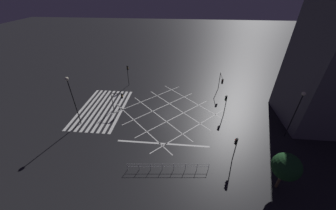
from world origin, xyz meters
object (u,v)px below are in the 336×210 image
Objects in this scene: traffic_light_median_south at (118,98)px; street_tree_near at (286,167)px; street_lamp_east at (298,106)px; traffic_light_median_north at (226,101)px; traffic_light_sw_cross at (128,71)px; traffic_light_nw_main at (221,81)px; street_lamp_west at (71,92)px; traffic_light_ne_cross at (235,145)px.

street_tree_near is at bearing -30.63° from traffic_light_median_south.
street_lamp_east reaches higher than traffic_light_median_south.
street_lamp_east is 9.96m from street_tree_near.
street_tree_near is at bearing 105.88° from traffic_light_median_north.
traffic_light_nw_main is at bearing -4.89° from traffic_light_sw_cross.
traffic_light_median_north is at bearing 1.14° from traffic_light_median_south.
street_tree_near is (8.80, 27.20, -2.38)m from street_lamp_west.
traffic_light_ne_cross is at bearing -2.50° from traffic_light_nw_main.
traffic_light_ne_cross is at bearing 87.53° from traffic_light_median_north.
traffic_light_median_south is at bearing -28.50° from traffic_light_ne_cross.
street_tree_near is (13.06, 22.06, 0.81)m from traffic_light_median_south.
traffic_light_sw_cross is 9.73m from traffic_light_median_south.
traffic_light_sw_cross is at bearing -134.76° from street_tree_near.
street_tree_near reaches higher than traffic_light_sw_cross.
street_lamp_west reaches higher than traffic_light_median_north.
traffic_light_ne_cross is 26.90m from traffic_light_sw_cross.
street_lamp_west is at bearing -107.92° from street_tree_near.
street_lamp_west is (-0.12, -31.65, 0.31)m from street_lamp_east.
traffic_light_sw_cross is at bearing 162.96° from street_lamp_west.
street_lamp_west reaches higher than traffic_light_median_south.
traffic_light_nw_main is (-17.68, 0.77, 0.13)m from traffic_light_ne_cross.
traffic_light_sw_cross is (-19.34, -18.68, 0.57)m from traffic_light_ne_cross.
street_lamp_east is (4.75, 8.26, 2.78)m from traffic_light_median_north.
traffic_light_median_north is 0.77× the size of street_tree_near.
street_lamp_east is (12.40, 7.92, 2.66)m from traffic_light_nw_main.
traffic_light_nw_main is at bearing 117.36° from street_lamp_west.
traffic_light_median_north is at bearing -92.47° from traffic_light_ne_cross.
traffic_light_nw_main is at bearing 23.31° from traffic_light_median_south.
street_lamp_west is at bearing -107.04° from traffic_light_sw_cross.
traffic_light_nw_main is at bearing -92.50° from traffic_light_ne_cross.
street_tree_near reaches higher than traffic_light_median_north.
street_tree_near is at bearing 9.38° from traffic_light_nw_main.
traffic_light_ne_cross is at bearing -46.01° from traffic_light_sw_cross.
traffic_light_sw_cross is at bearing -94.89° from traffic_light_nw_main.
traffic_light_sw_cross is 0.94× the size of street_tree_near.
street_lamp_east is at bearing 89.78° from street_lamp_west.
traffic_light_sw_cross is 32.29m from street_tree_near.
traffic_light_median_north is at bearing -25.97° from traffic_light_sw_cross.
street_lamp_west is at bearing -140.30° from traffic_light_median_south.
traffic_light_sw_cross reaches higher than traffic_light_median_south.
traffic_light_median_south is 0.47× the size of street_lamp_east.
traffic_light_median_north is 0.46× the size of street_lamp_west.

